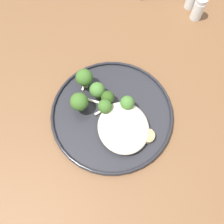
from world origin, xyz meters
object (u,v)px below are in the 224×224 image
at_px(broccoli_floret_front_edge, 105,107).
at_px(broccoli_floret_beside_noodles, 79,102).
at_px(seared_scallop_right_edge, 121,123).
at_px(broccoli_floret_rear_charred, 84,78).
at_px(seared_scallop_front_small, 104,122).
at_px(salt_shaker, 199,9).
at_px(seared_scallop_on_noodles, 124,135).
at_px(dinner_plate, 112,114).
at_px(seared_scallop_half_hidden, 148,136).
at_px(broccoli_floret_center_pile, 127,103).
at_px(seared_scallop_rear_pale, 135,143).
at_px(seared_scallop_center_golden, 115,112).
at_px(broccoli_floret_split_head, 96,90).
at_px(broccoli_floret_right_tilted, 108,98).

distance_m(broccoli_floret_front_edge, broccoli_floret_beside_noodles, 0.06).
relative_size(seared_scallop_right_edge, broccoli_floret_rear_charred, 0.52).
xyz_separation_m(seared_scallop_right_edge, seared_scallop_front_small, (0.01, 0.04, -0.00)).
bearing_deg(seared_scallop_front_small, salt_shaker, -53.46).
xyz_separation_m(seared_scallop_on_noodles, broccoli_floret_rear_charred, (0.15, 0.05, 0.03)).
bearing_deg(salt_shaker, dinner_plate, 126.45).
xyz_separation_m(seared_scallop_half_hidden, broccoli_floret_center_pile, (0.08, 0.02, 0.02)).
bearing_deg(seared_scallop_rear_pale, seared_scallop_center_golden, 14.00).
height_order(seared_scallop_center_golden, broccoli_floret_rear_charred, broccoli_floret_rear_charred).
xyz_separation_m(seared_scallop_front_small, broccoli_floret_center_pile, (0.02, -0.06, 0.02)).
bearing_deg(broccoli_floret_split_head, broccoli_floret_center_pile, -132.20).
bearing_deg(broccoli_floret_front_edge, broccoli_floret_beside_noodles, 63.79).
bearing_deg(broccoli_floret_center_pile, seared_scallop_front_small, 108.70).
height_order(broccoli_floret_front_edge, broccoli_floret_center_pile, same).
distance_m(seared_scallop_half_hidden, seared_scallop_rear_pale, 0.03).
bearing_deg(salt_shaker, seared_scallop_right_edge, 131.10).
bearing_deg(broccoli_floret_rear_charred, dinner_plate, -154.43).
height_order(dinner_plate, seared_scallop_on_noodles, seared_scallop_on_noodles).
distance_m(seared_scallop_center_golden, broccoli_floret_front_edge, 0.03).
bearing_deg(seared_scallop_rear_pale, seared_scallop_half_hidden, -74.81).
distance_m(broccoli_floret_center_pile, salt_shaker, 0.36).
bearing_deg(seared_scallop_center_golden, broccoli_floret_split_head, 28.49).
bearing_deg(seared_scallop_center_golden, broccoli_floret_right_tilted, 15.98).
height_order(broccoli_floret_rear_charred, salt_shaker, broccoli_floret_rear_charred).
bearing_deg(seared_scallop_center_golden, seared_scallop_on_noodles, -177.28).
bearing_deg(salt_shaker, broccoli_floret_rear_charred, 111.79).
bearing_deg(dinner_plate, broccoli_floret_center_pile, -87.66).
bearing_deg(broccoli_floret_front_edge, broccoli_floret_right_tilted, -27.22).
bearing_deg(salt_shaker, broccoli_floret_beside_noodles, 117.64).
distance_m(seared_scallop_right_edge, seared_scallop_on_noodles, 0.03).
bearing_deg(broccoli_floret_right_tilted, seared_scallop_rear_pale, -165.44).
bearing_deg(broccoli_floret_front_edge, broccoli_floret_split_head, 9.87).
bearing_deg(broccoli_floret_rear_charred, seared_scallop_center_golden, -151.05).
relative_size(seared_scallop_front_small, broccoli_floret_beside_noodles, 0.41).
bearing_deg(seared_scallop_right_edge, seared_scallop_on_noodles, 177.36).
relative_size(broccoli_floret_right_tilted, broccoli_floret_beside_noodles, 0.71).
relative_size(dinner_plate, broccoli_floret_rear_charred, 4.71).
bearing_deg(seared_scallop_front_small, broccoli_floret_beside_noodles, 39.89).
height_order(dinner_plate, seared_scallop_right_edge, seared_scallop_right_edge).
bearing_deg(seared_scallop_right_edge, dinner_plate, 20.53).
relative_size(seared_scallop_half_hidden, broccoli_floret_split_head, 0.65).
bearing_deg(broccoli_floret_split_head, salt_shaker, -62.34).
distance_m(dinner_plate, broccoli_floret_split_head, 0.07).
distance_m(seared_scallop_rear_pale, broccoli_floret_center_pile, 0.09).
xyz_separation_m(seared_scallop_half_hidden, broccoli_floret_right_tilted, (0.11, 0.06, 0.01)).
bearing_deg(dinner_plate, salt_shaker, -53.55).
relative_size(seared_scallop_on_noodles, broccoli_floret_center_pile, 0.67).
bearing_deg(seared_scallop_on_noodles, broccoli_floret_center_pile, -22.06).
height_order(seared_scallop_right_edge, seared_scallop_front_small, seared_scallop_right_edge).
bearing_deg(seared_scallop_rear_pale, broccoli_floret_right_tilted, 14.56).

